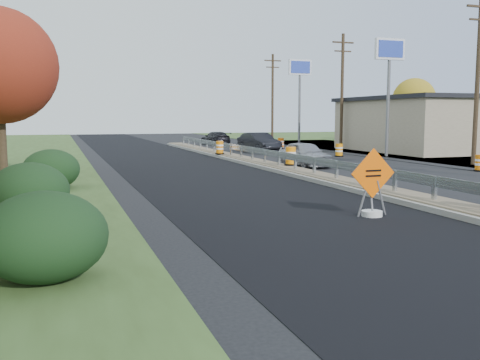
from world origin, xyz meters
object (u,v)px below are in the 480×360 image
object	(u,v)px
barrel_shoulder_near	(480,163)
car_dark_far	(216,138)
car_silver	(305,154)
car_dark_mid	(259,143)
barrel_median_far	(220,148)
barrel_median_mid	(291,157)
caution_sign	(372,199)
barrel_shoulder_far	(281,144)
barrel_shoulder_mid	(339,150)

from	to	relation	value
barrel_shoulder_near	car_dark_far	world-z (taller)	car_dark_far
car_silver	car_dark_mid	xyz separation A→B (m)	(1.66, 11.41, 0.07)
barrel_median_far	car_dark_mid	bearing A→B (deg)	42.40
barrel_median_mid	car_dark_far	size ratio (longest dim) A/B	0.22
caution_sign	barrel_shoulder_near	world-z (taller)	caution_sign
car_silver	barrel_median_mid	bearing A→B (deg)	-137.54
barrel_shoulder_far	car_dark_far	distance (m)	8.95
barrel_median_mid	car_dark_far	bearing A→B (deg)	82.65
car_silver	barrel_shoulder_far	bearing A→B (deg)	69.25
barrel_median_mid	barrel_shoulder_near	size ratio (longest dim) A/B	1.14
barrel_median_far	barrel_shoulder_mid	bearing A→B (deg)	-11.86
barrel_shoulder_mid	car_dark_far	bearing A→B (deg)	102.13
barrel_median_far	car_dark_far	bearing A→B (deg)	74.71
car_dark_far	barrel_shoulder_near	bearing A→B (deg)	96.82
barrel_median_far	barrel_shoulder_far	distance (m)	10.53
caution_sign	barrel_median_far	bearing A→B (deg)	82.59
barrel_shoulder_near	barrel_median_far	bearing A→B (deg)	127.44
barrel_shoulder_near	barrel_median_mid	bearing A→B (deg)	156.73
car_silver	car_dark_mid	bearing A→B (deg)	79.33
barrel_median_mid	barrel_shoulder_near	bearing A→B (deg)	-23.27
barrel_median_mid	car_silver	world-z (taller)	car_silver
barrel_median_mid	car_dark_far	world-z (taller)	car_dark_far
barrel_shoulder_near	caution_sign	bearing A→B (deg)	-143.39
barrel_shoulder_mid	car_silver	world-z (taller)	car_silver
barrel_shoulder_near	barrel_shoulder_mid	distance (m)	11.19
barrel_median_mid	barrel_shoulder_far	world-z (taller)	barrel_median_mid
barrel_shoulder_mid	car_dark_far	xyz separation A→B (m)	(-3.73, 17.35, 0.22)
barrel_shoulder_near	barrel_shoulder_far	world-z (taller)	barrel_shoulder_far
barrel_median_far	barrel_shoulder_mid	xyz separation A→B (m)	(8.01, -1.68, -0.23)
barrel_median_mid	barrel_shoulder_near	distance (m)	9.42
car_silver	car_dark_mid	size ratio (longest dim) A/B	0.87
caution_sign	car_silver	size ratio (longest dim) A/B	0.47
barrel_shoulder_mid	barrel_median_mid	bearing A→B (deg)	-133.32
caution_sign	car_dark_mid	distance (m)	26.25
barrel_shoulder_mid	car_silver	size ratio (longest dim) A/B	0.22
barrel_median_far	car_silver	size ratio (longest dim) A/B	0.22
car_dark_far	car_silver	bearing A→B (deg)	81.83
barrel_median_mid	barrel_shoulder_far	distance (m)	17.58
barrel_median_far	barrel_shoulder_near	world-z (taller)	barrel_median_far
car_dark_far	barrel_median_far	bearing A→B (deg)	70.64
barrel_median_far	barrel_median_mid	bearing A→B (deg)	-83.04
barrel_median_mid	caution_sign	bearing A→B (deg)	-104.35
caution_sign	barrel_shoulder_far	size ratio (longest dim) A/B	2.00
caution_sign	car_dark_far	distance (m)	37.76
car_dark_mid	caution_sign	bearing A→B (deg)	-110.84
car_dark_far	barrel_shoulder_mid	bearing A→B (deg)	98.06
barrel_shoulder_near	barrel_shoulder_far	xyz separation A→B (m)	(-2.20, 20.07, 0.05)
caution_sign	barrel_shoulder_mid	distance (m)	22.29
caution_sign	car_silver	xyz separation A→B (m)	(4.73, 14.04, 0.21)
barrel_median_far	barrel_shoulder_near	distance (m)	16.04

